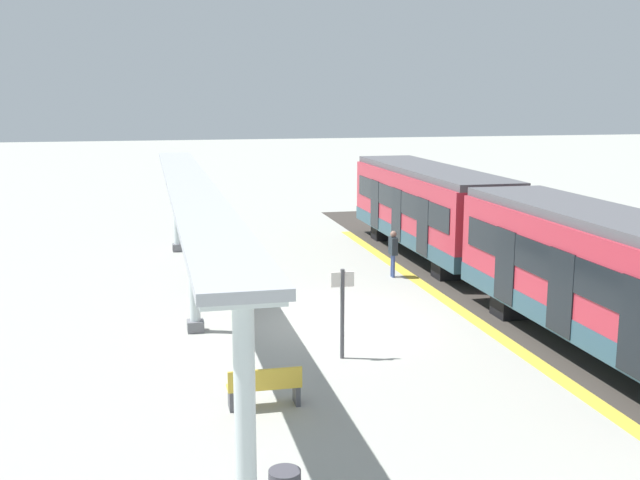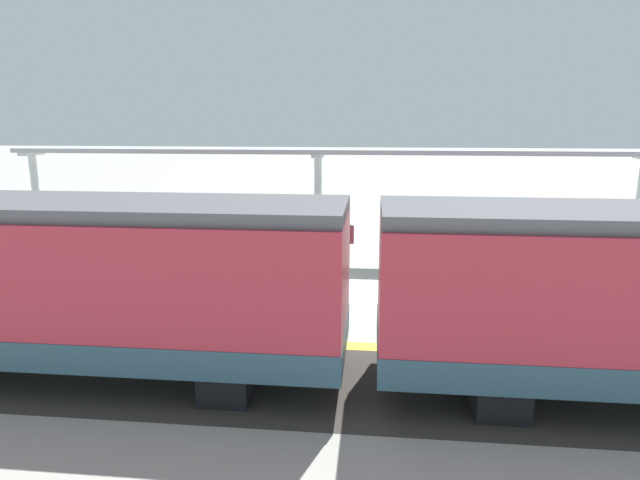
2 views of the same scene
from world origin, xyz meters
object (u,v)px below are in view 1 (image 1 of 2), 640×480
canopy_pillar_nearest (177,204)px  bench_mid_platform (265,387)px  train_far_carriage (611,284)px  canopy_pillar_third (245,436)px  bench_near_end (213,269)px  passenger_by_the_benches (235,282)px  passenger_waiting_near_edge (393,248)px  platform_info_sign (342,305)px  train_near_carriage (429,210)px  canopy_pillar_second (194,261)px

canopy_pillar_nearest → bench_mid_platform: size_ratio=2.52×
train_far_carriage → canopy_pillar_third: size_ratio=3.07×
bench_near_end → passenger_by_the_benches: size_ratio=0.90×
canopy_pillar_nearest → bench_mid_platform: bearing=93.6°
train_far_carriage → canopy_pillar_nearest: size_ratio=3.07×
canopy_pillar_third → bench_mid_platform: (-1.04, -5.32, -1.47)m
canopy_pillar_nearest → passenger_waiting_near_edge: (-7.09, 6.18, -0.90)m
canopy_pillar_third → platform_info_sign: canopy_pillar_third is taller
canopy_pillar_nearest → bench_near_end: (-0.95, 5.55, -1.47)m
train_near_carriage → canopy_pillar_second: bearing=39.7°
bench_near_end → platform_info_sign: (-2.36, 8.34, 0.89)m
bench_mid_platform → platform_info_sign: platform_info_sign is taller
canopy_pillar_nearest → passenger_by_the_benches: canopy_pillar_nearest is taller
train_near_carriage → bench_near_end: size_ratio=7.72×
train_far_carriage → passenger_by_the_benches: size_ratio=6.97×
train_far_carriage → bench_mid_platform: 8.70m
train_far_carriage → canopy_pillar_second: size_ratio=3.07×
bench_mid_platform → passenger_by_the_benches: (-0.17, -6.55, 0.60)m
train_far_carriage → canopy_pillar_third: 11.55m
canopy_pillar_second → platform_info_sign: bearing=138.5°
train_far_carriage → passenger_by_the_benches: 9.93m
bench_near_end → platform_info_sign: bearing=105.8°
canopy_pillar_nearest → canopy_pillar_third: 21.74m
canopy_pillar_third → canopy_pillar_second: bearing=-90.0°
train_far_carriage → canopy_pillar_nearest: canopy_pillar_nearest is taller
canopy_pillar_nearest → passenger_waiting_near_edge: size_ratio=2.33×
canopy_pillar_nearest → passenger_by_the_benches: (-1.20, 9.87, -0.88)m
platform_info_sign → train_near_carriage: bearing=-119.9°
bench_mid_platform → canopy_pillar_second: bearing=-79.2°
canopy_pillar_third → train_near_carriage: bearing=-117.0°
passenger_waiting_near_edge → canopy_pillar_nearest: bearing=-41.1°
bench_mid_platform → passenger_waiting_near_edge: (-6.05, -10.25, 0.57)m
canopy_pillar_third → bench_mid_platform: canopy_pillar_third is taller
train_near_carriage → passenger_by_the_benches: 10.80m
train_near_carriage → passenger_by_the_benches: (8.33, 6.83, -0.79)m
canopy_pillar_second → passenger_waiting_near_edge: 8.60m
train_far_carriage → platform_info_sign: (6.23, -1.33, -0.50)m
platform_info_sign → passenger_by_the_benches: platform_info_sign is taller
passenger_by_the_benches → passenger_waiting_near_edge: bearing=-147.9°
canopy_pillar_second → platform_info_sign: 4.45m
canopy_pillar_second → canopy_pillar_nearest: bearing=-90.0°
passenger_by_the_benches → bench_mid_platform: bearing=88.5°
train_near_carriage → train_far_carriage: size_ratio=1.00×
train_near_carriage → canopy_pillar_second: size_ratio=3.07×
train_far_carriage → bench_mid_platform: train_far_carriage is taller
canopy_pillar_nearest → passenger_by_the_benches: 9.99m
passenger_waiting_near_edge → platform_info_sign: bearing=63.9°
train_near_carriage → passenger_by_the_benches: train_near_carriage is taller
platform_info_sign → passenger_waiting_near_edge: platform_info_sign is taller
train_near_carriage → platform_info_sign: 12.52m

